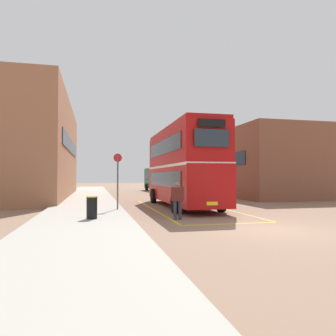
{
  "coord_description": "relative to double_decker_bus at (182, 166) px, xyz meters",
  "views": [
    {
      "loc": [
        -6.06,
        -9.89,
        1.85
      ],
      "look_at": [
        -1.08,
        11.44,
        2.43
      ],
      "focal_mm": 34.14,
      "sensor_mm": 36.0,
      "label": 1
    }
  ],
  "objects": [
    {
      "name": "ground_plane",
      "position": [
        0.8,
        5.57,
        -2.51
      ],
      "size": [
        135.6,
        135.6,
        0.0
      ],
      "primitive_type": "plane",
      "color": "#846651"
    },
    {
      "name": "pedestrian_boarding",
      "position": [
        -1.75,
        -5.46,
        -1.58
      ],
      "size": [
        0.55,
        0.27,
        1.63
      ],
      "color": "#2D2D38",
      "rests_on": "ground"
    },
    {
      "name": "brick_building_left",
      "position": [
        -10.61,
        11.14,
        1.64
      ],
      "size": [
        6.7,
        20.98,
        8.3
      ],
      "color": "#9E6647",
      "rests_on": "ground"
    },
    {
      "name": "depot_building_right",
      "position": [
        10.72,
        10.73,
        0.51
      ],
      "size": [
        8.89,
        17.43,
        6.05
      ],
      "color": "brown",
      "rests_on": "ground"
    },
    {
      "name": "bay_marking_yellow",
      "position": [
        -0.01,
        -1.9,
        -2.51
      ],
      "size": [
        4.19,
        12.3,
        0.01
      ],
      "color": "gold",
      "rests_on": "ground"
    },
    {
      "name": "bus_stop_sign",
      "position": [
        -4.03,
        -1.88,
        -0.64
      ],
      "size": [
        0.44,
        0.08,
        2.91
      ],
      "color": "#4C4C51",
      "rests_on": "sidewalk_left"
    },
    {
      "name": "litter_bin",
      "position": [
        -5.32,
        -5.43,
        -1.92
      ],
      "size": [
        0.45,
        0.45,
        0.9
      ],
      "color": "black",
      "rests_on": "sidewalk_left"
    },
    {
      "name": "sidewalk_left",
      "position": [
        -5.7,
        7.97,
        -2.44
      ],
      "size": [
        4.0,
        57.6,
        0.14
      ],
      "primitive_type": "cube",
      "color": "#A39E93",
      "rests_on": "ground"
    },
    {
      "name": "double_decker_bus",
      "position": [
        0.0,
        0.0,
        0.0
      ],
      "size": [
        2.79,
        10.31,
        4.75
      ],
      "color": "black",
      "rests_on": "ground"
    },
    {
      "name": "single_deck_bus",
      "position": [
        3.01,
        20.81,
        -0.87
      ],
      "size": [
        3.14,
        8.26,
        3.02
      ],
      "color": "black",
      "rests_on": "ground"
    }
  ]
}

